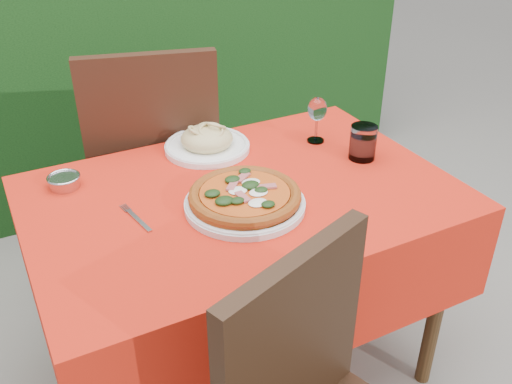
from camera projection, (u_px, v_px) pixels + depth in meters
name	position (u px, v px, depth m)	size (l,w,h in m)	color
ground	(245.00, 367.00, 2.09)	(60.00, 60.00, 0.00)	slate
hedge	(102.00, 20.00, 2.80)	(3.20, 0.55, 1.78)	black
dining_table	(243.00, 233.00, 1.78)	(1.26, 0.86, 0.75)	#412914
chair_far	(154.00, 159.00, 2.20)	(0.58, 0.58, 1.05)	black
pizza_plate	(245.00, 198.00, 1.62)	(0.41, 0.41, 0.07)	silver
pasta_plate	(207.00, 142.00, 1.93)	(0.29, 0.29, 0.08)	white
water_glass	(363.00, 144.00, 1.87)	(0.09, 0.09, 0.11)	silver
wine_glass	(317.00, 111.00, 1.95)	(0.07, 0.07, 0.16)	silver
fork	(139.00, 220.00, 1.57)	(0.02, 0.18, 0.00)	#B7B7BE
steel_ramekin	(64.00, 182.00, 1.72)	(0.09, 0.09, 0.03)	#B1B1B8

